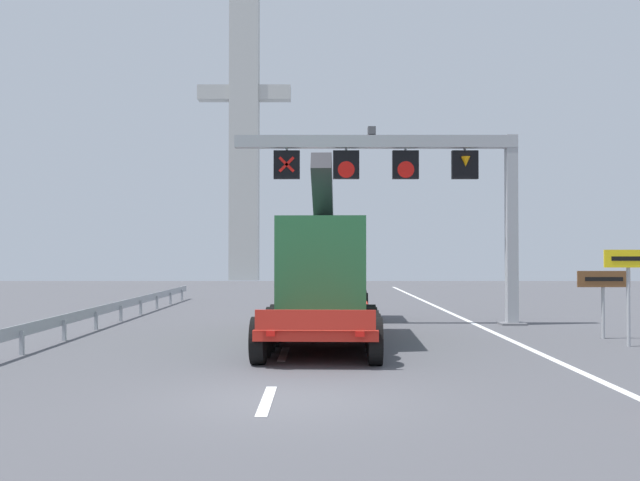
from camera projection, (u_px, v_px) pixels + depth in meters
ground at (284, 400)px, 12.87m from camera, size 112.00×112.00×0.00m
lane_markings at (300, 301)px, 39.34m from camera, size 0.20×67.55×0.01m
edge_line_right at (483, 329)px, 24.89m from camera, size 0.20×63.00×0.01m
overhead_lane_gantry at (411, 173)px, 26.59m from camera, size 10.44×0.90×7.14m
heavy_haul_truck_red at (323, 271)px, 24.33m from camera, size 3.48×14.14×5.30m
exit_sign_yellow at (625, 274)px, 20.28m from camera, size 1.38×0.15×2.67m
tourist_info_sign_brown at (600, 287)px, 22.14m from camera, size 1.58×0.15×2.04m
guardrail_left at (104, 310)px, 26.24m from camera, size 0.13×30.78×0.76m
bridge_pylon_distant at (241, 125)px, 71.53m from camera, size 9.00×2.00×29.32m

